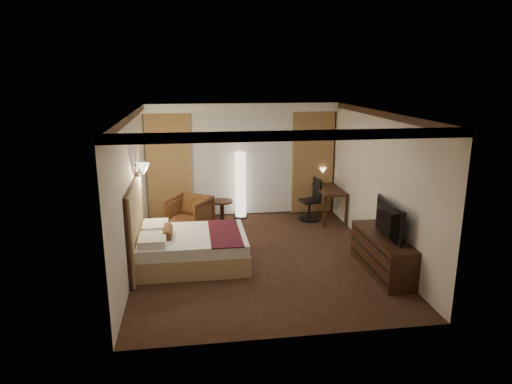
{
  "coord_description": "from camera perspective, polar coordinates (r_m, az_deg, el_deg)",
  "views": [
    {
      "loc": [
        -1.21,
        -7.93,
        3.36
      ],
      "look_at": [
        0.0,
        0.4,
        1.15
      ],
      "focal_mm": 32.0,
      "sensor_mm": 36.0,
      "label": 1
    }
  ],
  "objects": [
    {
      "name": "bed",
      "position": [
        8.35,
        -7.88,
        -7.07
      ],
      "size": [
        1.92,
        1.5,
        0.56
      ],
      "primitive_type": null,
      "color": "white",
      "rests_on": "floor"
    },
    {
      "name": "ceiling",
      "position": [
        8.04,
        0.42,
        10.02
      ],
      "size": [
        4.5,
        5.5,
        0.01
      ],
      "primitive_type": "cube",
      "color": "white",
      "rests_on": "back_wall"
    },
    {
      "name": "curtain_left_drape",
      "position": [
        10.75,
        -10.73,
        3.14
      ],
      "size": [
        1.0,
        0.14,
        2.45
      ],
      "primitive_type": "cube",
      "color": "#A17149",
      "rests_on": "back_wall"
    },
    {
      "name": "floor",
      "position": [
        8.69,
        0.38,
        -8.02
      ],
      "size": [
        4.5,
        5.5,
        0.01
      ],
      "primitive_type": "cube",
      "color": "#311D13",
      "rests_on": "ground"
    },
    {
      "name": "office_chair",
      "position": [
        10.68,
        6.71,
        -0.93
      ],
      "size": [
        0.56,
        0.56,
        1.0
      ],
      "primitive_type": null,
      "rotation": [
        0.0,
        0.0,
        0.19
      ],
      "color": "black",
      "rests_on": "floor"
    },
    {
      "name": "left_wall",
      "position": [
        8.24,
        -15.26,
        0.08
      ],
      "size": [
        0.02,
        5.5,
        2.7
      ],
      "primitive_type": "cube",
      "color": "beige",
      "rests_on": "floor"
    },
    {
      "name": "dresser",
      "position": [
        8.22,
        15.49,
        -7.43
      ],
      "size": [
        0.5,
        1.72,
        0.67
      ],
      "primitive_type": null,
      "color": "black",
      "rests_on": "floor"
    },
    {
      "name": "curtain_sheer",
      "position": [
        10.87,
        -1.72,
        3.51
      ],
      "size": [
        2.48,
        0.04,
        2.45
      ],
      "primitive_type": "cube",
      "color": "silver",
      "rests_on": "back_wall"
    },
    {
      "name": "right_wall",
      "position": [
        8.88,
        14.91,
        1.13
      ],
      "size": [
        0.02,
        5.5,
        2.7
      ],
      "primitive_type": "cube",
      "color": "beige",
      "rests_on": "floor"
    },
    {
      "name": "floor_lamp",
      "position": [
        10.72,
        -1.94,
        0.87
      ],
      "size": [
        0.33,
        0.33,
        1.59
      ],
      "primitive_type": null,
      "color": "white",
      "rests_on": "floor"
    },
    {
      "name": "back_wall",
      "position": [
        10.93,
        -1.77,
        4.11
      ],
      "size": [
        4.5,
        0.02,
        2.7
      ],
      "primitive_type": "cube",
      "color": "beige",
      "rests_on": "floor"
    },
    {
      "name": "side_table",
      "position": [
        10.46,
        -4.24,
        -2.51
      ],
      "size": [
        0.49,
        0.49,
        0.54
      ],
      "primitive_type": null,
      "color": "black",
      "rests_on": "floor"
    },
    {
      "name": "soffit",
      "position": [
        10.52,
        -1.67,
        10.57
      ],
      "size": [
        4.5,
        0.5,
        0.2
      ],
      "primitive_type": "cube",
      "color": "white",
      "rests_on": "ceiling"
    },
    {
      "name": "curtain_right_drape",
      "position": [
        11.13,
        7.06,
        3.67
      ],
      "size": [
        1.0,
        0.14,
        2.45
      ],
      "primitive_type": "cube",
      "color": "#A17149",
      "rests_on": "back_wall"
    },
    {
      "name": "crown_molding",
      "position": [
        8.05,
        0.41,
        9.59
      ],
      "size": [
        4.5,
        5.5,
        0.12
      ],
      "primitive_type": null,
      "color": "black",
      "rests_on": "ceiling"
    },
    {
      "name": "desk",
      "position": [
        10.89,
        8.94,
        -1.38
      ],
      "size": [
        0.55,
        1.31,
        0.75
      ],
      "primitive_type": null,
      "color": "black",
      "rests_on": "floor"
    },
    {
      "name": "television",
      "position": [
        7.99,
        15.62,
        -3.04
      ],
      "size": [
        0.71,
        1.17,
        0.15
      ],
      "primitive_type": "imported",
      "rotation": [
        0.0,
        0.0,
        1.52
      ],
      "color": "black",
      "rests_on": "dresser"
    },
    {
      "name": "wall_sconce",
      "position": [
        8.73,
        -13.9,
        2.79
      ],
      "size": [
        0.24,
        0.24,
        0.24
      ],
      "primitive_type": null,
      "color": "white",
      "rests_on": "left_wall"
    },
    {
      "name": "armchair",
      "position": [
        10.02,
        -8.32,
        -2.52
      ],
      "size": [
        1.1,
        1.08,
        0.84
      ],
      "primitive_type": "imported",
      "rotation": [
        0.0,
        0.0,
        -0.59
      ],
      "color": "#502A18",
      "rests_on": "floor"
    },
    {
      "name": "desk_lamp",
      "position": [
        11.22,
        8.3,
        2.0
      ],
      "size": [
        0.18,
        0.18,
        0.34
      ],
      "primitive_type": null,
      "color": "#FFD899",
      "rests_on": "desk"
    },
    {
      "name": "headboard",
      "position": [
        8.24,
        -14.77,
        -4.24
      ],
      "size": [
        0.12,
        1.8,
        1.5
      ],
      "primitive_type": null,
      "color": "tan",
      "rests_on": "floor"
    }
  ]
}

